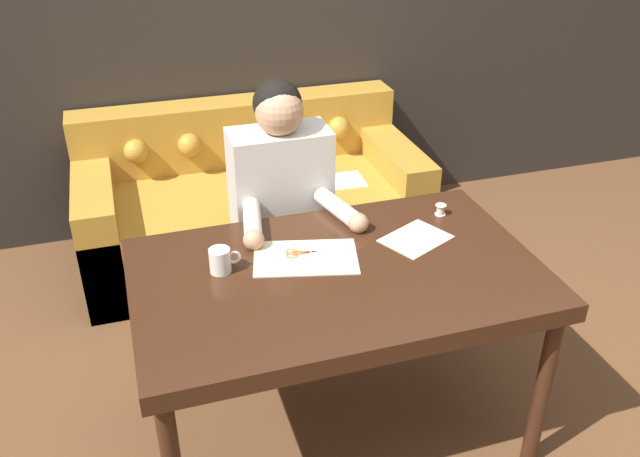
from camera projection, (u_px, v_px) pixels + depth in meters
ground_plane at (361, 433)px, 2.75m from camera, size 16.00×16.00×0.00m
wall_back at (243, 5)px, 3.76m from camera, size 8.00×0.06×2.60m
dining_table at (337, 287)px, 2.43m from camera, size 1.44×0.89×0.77m
couch at (251, 203)px, 3.86m from camera, size 1.86×0.90×0.81m
person at (282, 221)px, 2.95m from camera, size 0.49×0.57×1.28m
pattern_paper_main at (306, 258)px, 2.46m from camera, size 0.42×0.33×0.00m
pattern_paper_offcut at (416, 239)px, 2.58m from camera, size 0.30×0.27×0.00m
scissors at (303, 253)px, 2.49m from camera, size 0.20×0.09×0.01m
mug at (221, 260)px, 2.37m from camera, size 0.11×0.08×0.09m
thread_spool at (441, 210)px, 2.74m from camera, size 0.04×0.04×0.05m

